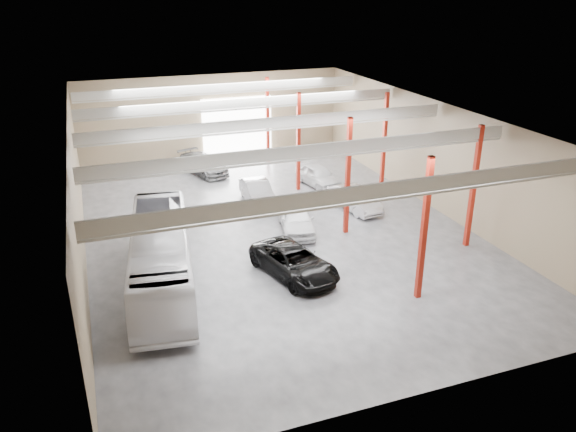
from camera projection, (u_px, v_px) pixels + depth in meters
depot_shell at (274, 147)px, 32.87m from camera, size 22.12×32.12×7.06m
coach_bus at (161, 256)px, 27.19m from camera, size 4.29×11.94×3.25m
black_sedan at (294, 262)px, 28.52m from camera, size 3.84×5.93×1.52m
car_row_a at (296, 218)px, 33.67m from camera, size 2.94×5.04×1.61m
car_row_b at (257, 192)px, 38.03m from camera, size 1.81×4.68×1.52m
car_row_c at (203, 164)px, 43.87m from camera, size 3.65×5.55×1.49m
car_right_near at (355, 199)px, 36.89m from camera, size 2.20×4.65×1.47m
car_right_far at (318, 175)px, 41.25m from camera, size 2.48×4.74×1.54m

